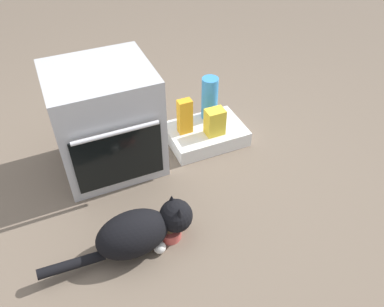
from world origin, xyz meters
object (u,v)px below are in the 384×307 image
object	(u,v)px
oven	(106,120)
water_bottle	(210,98)
juice_carton	(185,116)
snack_bag	(215,122)
pantry_cabinet	(206,134)
food_bowl	(170,232)
cat	(141,231)

from	to	relation	value
oven	water_bottle	world-z (taller)	oven
oven	juice_carton	bearing A→B (deg)	-2.27
snack_bag	water_bottle	xyz separation A→B (m)	(0.05, 0.18, 0.06)
oven	snack_bag	distance (m)	0.69
juice_carton	water_bottle	world-z (taller)	water_bottle
pantry_cabinet	food_bowl	xyz separation A→B (m)	(-0.51, -0.65, -0.02)
water_bottle	snack_bag	bearing A→B (deg)	-104.78
food_bowl	juice_carton	xyz separation A→B (m)	(0.37, 0.67, 0.19)
cat	juice_carton	world-z (taller)	juice_carton
water_bottle	oven	bearing A→B (deg)	-174.68
pantry_cabinet	food_bowl	bearing A→B (deg)	-128.21
oven	juice_carton	xyz separation A→B (m)	(0.50, -0.02, -0.10)
food_bowl	pantry_cabinet	bearing A→B (deg)	51.79
snack_bag	pantry_cabinet	bearing A→B (deg)	110.42
water_bottle	cat	bearing A→B (deg)	-133.95
oven	water_bottle	bearing A→B (deg)	5.32
food_bowl	snack_bag	size ratio (longest dim) A/B	0.67
oven	snack_bag	bearing A→B (deg)	-9.66
oven	cat	size ratio (longest dim) A/B	0.83
snack_bag	water_bottle	bearing A→B (deg)	75.22
oven	pantry_cabinet	bearing A→B (deg)	-3.76
pantry_cabinet	juice_carton	distance (m)	0.22
pantry_cabinet	cat	distance (m)	0.94
juice_carton	water_bottle	size ratio (longest dim) A/B	0.80
pantry_cabinet	water_bottle	world-z (taller)	water_bottle
food_bowl	oven	bearing A→B (deg)	100.18
pantry_cabinet	water_bottle	distance (m)	0.24
cat	water_bottle	xyz separation A→B (m)	(0.74, 0.76, 0.12)
oven	water_bottle	size ratio (longest dim) A/B	2.17
oven	water_bottle	xyz separation A→B (m)	(0.71, 0.07, -0.07)
pantry_cabinet	snack_bag	xyz separation A→B (m)	(0.03, -0.07, 0.14)
cat	water_bottle	bearing A→B (deg)	44.14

